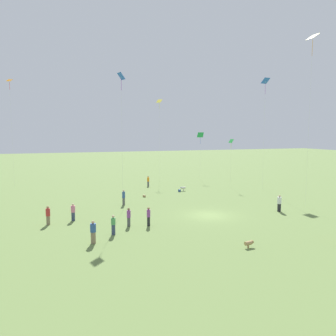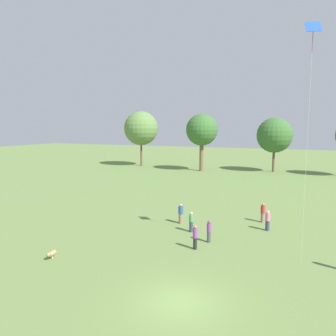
{
  "view_description": "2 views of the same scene",
  "coord_description": "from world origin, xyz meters",
  "px_view_note": "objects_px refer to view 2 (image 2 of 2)",
  "views": [
    {
      "loc": [
        -30.15,
        15.16,
        8.54
      ],
      "look_at": [
        0.6,
        4.31,
        5.06
      ],
      "focal_mm": 35.0,
      "sensor_mm": 36.0,
      "label": 1
    },
    {
      "loc": [
        5.65,
        -14.23,
        8.67
      ],
      "look_at": [
        -4.04,
        7.58,
        5.65
      ],
      "focal_mm": 35.0,
      "sensor_mm": 36.0,
      "label": 2
    }
  ],
  "objects_px": {
    "person_0": "(268,221)",
    "person_6": "(263,213)",
    "person_9": "(191,222)",
    "person_1": "(195,237)",
    "person_4": "(209,231)",
    "person_3": "(181,214)",
    "kite_3": "(313,39)",
    "dog_1": "(51,254)"
  },
  "relations": [
    {
      "from": "person_1",
      "to": "dog_1",
      "type": "relative_size",
      "value": 2.22
    },
    {
      "from": "person_1",
      "to": "person_9",
      "type": "bearing_deg",
      "value": -118.46
    },
    {
      "from": "person_9",
      "to": "dog_1",
      "type": "bearing_deg",
      "value": 38.96
    },
    {
      "from": "person_1",
      "to": "kite_3",
      "type": "height_order",
      "value": "kite_3"
    },
    {
      "from": "person_3",
      "to": "person_9",
      "type": "bearing_deg",
      "value": 159.69
    },
    {
      "from": "person_4",
      "to": "person_9",
      "type": "bearing_deg",
      "value": 35.51
    },
    {
      "from": "person_0",
      "to": "person_1",
      "type": "bearing_deg",
      "value": 152.68
    },
    {
      "from": "person_1",
      "to": "kite_3",
      "type": "relative_size",
      "value": 0.12
    },
    {
      "from": "person_0",
      "to": "dog_1",
      "type": "relative_size",
      "value": 2.17
    },
    {
      "from": "person_0",
      "to": "person_1",
      "type": "xyz_separation_m",
      "value": [
        -4.16,
        -6.47,
        0.04
      ]
    },
    {
      "from": "person_1",
      "to": "person_9",
      "type": "xyz_separation_m",
      "value": [
        -1.58,
        3.54,
        -0.05
      ]
    },
    {
      "from": "person_1",
      "to": "person_4",
      "type": "xyz_separation_m",
      "value": [
        0.49,
        1.76,
        -0.03
      ]
    },
    {
      "from": "person_0",
      "to": "dog_1",
      "type": "bearing_deg",
      "value": 139.76
    },
    {
      "from": "person_6",
      "to": "person_9",
      "type": "xyz_separation_m",
      "value": [
        -5.02,
        -5.23,
        -0.05
      ]
    },
    {
      "from": "person_4",
      "to": "person_9",
      "type": "distance_m",
      "value": 2.73
    },
    {
      "from": "person_0",
      "to": "person_9",
      "type": "relative_size",
      "value": 1.02
    },
    {
      "from": "kite_3",
      "to": "dog_1",
      "type": "relative_size",
      "value": 18.88
    },
    {
      "from": "person_3",
      "to": "kite_3",
      "type": "height_order",
      "value": "kite_3"
    },
    {
      "from": "dog_1",
      "to": "person_1",
      "type": "bearing_deg",
      "value": -152.9
    },
    {
      "from": "person_6",
      "to": "person_9",
      "type": "distance_m",
      "value": 7.25
    },
    {
      "from": "person_3",
      "to": "kite_3",
      "type": "bearing_deg",
      "value": -175.71
    },
    {
      "from": "person_6",
      "to": "person_4",
      "type": "bearing_deg",
      "value": 102.6
    },
    {
      "from": "person_0",
      "to": "person_6",
      "type": "distance_m",
      "value": 2.4
    },
    {
      "from": "person_6",
      "to": "person_9",
      "type": "height_order",
      "value": "person_6"
    },
    {
      "from": "person_0",
      "to": "person_1",
      "type": "distance_m",
      "value": 7.69
    },
    {
      "from": "person_0",
      "to": "person_3",
      "type": "bearing_deg",
      "value": 103.62
    },
    {
      "from": "person_4",
      "to": "kite_3",
      "type": "relative_size",
      "value": 0.11
    },
    {
      "from": "kite_3",
      "to": "dog_1",
      "type": "bearing_deg",
      "value": -125.69
    },
    {
      "from": "person_0",
      "to": "person_6",
      "type": "bearing_deg",
      "value": 22.64
    },
    {
      "from": "person_9",
      "to": "person_6",
      "type": "bearing_deg",
      "value": -149.19
    },
    {
      "from": "kite_3",
      "to": "person_6",
      "type": "bearing_deg",
      "value": 145.44
    },
    {
      "from": "person_4",
      "to": "person_3",
      "type": "bearing_deg",
      "value": 31.99
    },
    {
      "from": "dog_1",
      "to": "person_6",
      "type": "bearing_deg",
      "value": -136.1
    },
    {
      "from": "kite_3",
      "to": "person_4",
      "type": "bearing_deg",
      "value": -155.98
    },
    {
      "from": "person_4",
      "to": "kite_3",
      "type": "xyz_separation_m",
      "value": [
        6.49,
        -0.81,
        13.01
      ]
    },
    {
      "from": "person_1",
      "to": "dog_1",
      "type": "bearing_deg",
      "value": -18.23
    },
    {
      "from": "person_0",
      "to": "person_6",
      "type": "xyz_separation_m",
      "value": [
        -0.71,
        2.29,
        0.04
      ]
    },
    {
      "from": "person_4",
      "to": "dog_1",
      "type": "bearing_deg",
      "value": 116.52
    },
    {
      "from": "person_3",
      "to": "person_4",
      "type": "bearing_deg",
      "value": 163.54
    },
    {
      "from": "person_0",
      "to": "person_9",
      "type": "height_order",
      "value": "person_0"
    },
    {
      "from": "person_0",
      "to": "person_1",
      "type": "relative_size",
      "value": 0.98
    },
    {
      "from": "person_4",
      "to": "person_1",
      "type": "bearing_deg",
      "value": 150.63
    }
  ]
}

